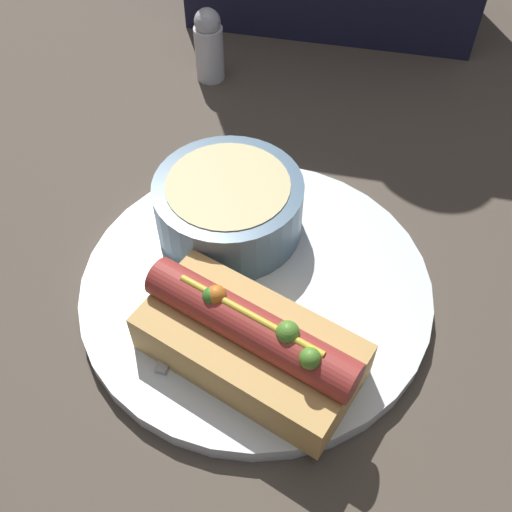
{
  "coord_description": "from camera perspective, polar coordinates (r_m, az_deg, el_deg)",
  "views": [
    {
      "loc": [
        0.06,
        -0.27,
        0.38
      ],
      "look_at": [
        0.0,
        0.0,
        0.05
      ],
      "focal_mm": 42.0,
      "sensor_mm": 36.0,
      "label": 1
    }
  ],
  "objects": [
    {
      "name": "ground_plane",
      "position": [
        0.47,
        0.0,
        -3.54
      ],
      "size": [
        4.0,
        4.0,
        0.0
      ],
      "primitive_type": "plane",
      "color": "#4C4238"
    },
    {
      "name": "salt_shaker",
      "position": [
        0.67,
        -4.51,
        19.4
      ],
      "size": [
        0.03,
        0.03,
        0.08
      ],
      "color": "silver",
      "rests_on": "ground_plane"
    },
    {
      "name": "soup_bowl",
      "position": [
        0.48,
        -2.61,
        4.96
      ],
      "size": [
        0.12,
        0.12,
        0.05
      ],
      "color": "slate",
      "rests_on": "dinner_plate"
    },
    {
      "name": "spoon",
      "position": [
        0.48,
        -3.93,
        0.48
      ],
      "size": [
        0.03,
        0.16,
        0.01
      ],
      "rotation": [
        0.0,
        0.0,
        1.48
      ],
      "color": "#B7B7BC",
      "rests_on": "dinner_plate"
    },
    {
      "name": "hot_dog",
      "position": [
        0.4,
        -0.55,
        -8.13
      ],
      "size": [
        0.17,
        0.12,
        0.06
      ],
      "rotation": [
        0.0,
        0.0,
        -0.36
      ],
      "color": "tan",
      "rests_on": "dinner_plate"
    },
    {
      "name": "dinner_plate",
      "position": [
        0.47,
        0.0,
        -3.01
      ],
      "size": [
        0.27,
        0.27,
        0.01
      ],
      "color": "white",
      "rests_on": "ground_plane"
    }
  ]
}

